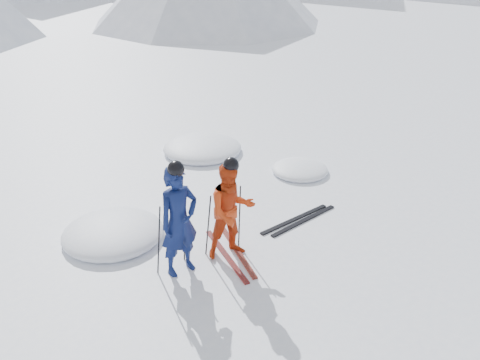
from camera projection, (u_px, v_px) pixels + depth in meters
ground at (325, 213)px, 9.99m from camera, size 160.00×160.00×0.00m
skier_blue at (179, 221)px, 7.91m from camera, size 0.68×0.45×1.84m
skier_red at (231, 211)px, 8.36m from camera, size 0.98×0.86×1.70m
pole_blue_left at (159, 241)px, 7.98m from camera, size 0.12×0.09×1.23m
pole_blue_right at (184, 227)px, 8.36m from camera, size 0.12×0.07×1.23m
pole_red_left at (208, 226)px, 8.49m from camera, size 0.11×0.09×1.13m
pole_red_right at (240, 216)px, 8.76m from camera, size 0.11×0.08×1.13m
ski_worn_left at (226, 256)px, 8.66m from camera, size 0.54×1.66×0.03m
ski_worn_right at (237, 250)px, 8.80m from camera, size 0.66×1.63×0.03m
ski_loose_a at (295, 219)px, 9.75m from camera, size 1.70×0.11×0.03m
ski_loose_b at (304, 221)px, 9.71m from camera, size 1.70×0.13×0.03m
snow_lumps at (189, 181)px, 11.27m from camera, size 6.17×4.07×0.43m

